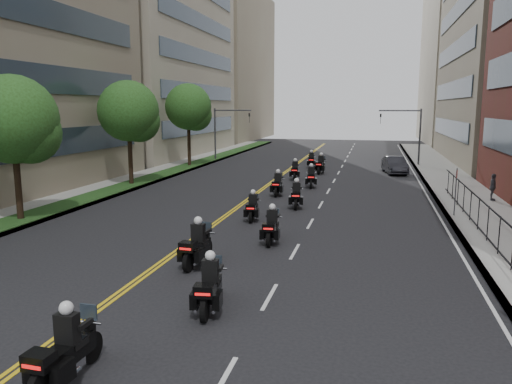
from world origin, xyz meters
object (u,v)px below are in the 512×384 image
motorcycle_0 (65,352)px  motorcycle_8 (295,171)px  motorcycle_1 (210,288)px  pedestrian_c (493,187)px  motorcycle_2 (197,247)px  motorcycle_3 (272,228)px  motorcycle_4 (253,208)px  motorcycle_9 (321,165)px  motorcycle_5 (296,196)px  motorcycle_7 (311,178)px  motorcycle_6 (278,185)px  motorcycle_10 (311,161)px  parked_sedan (395,165)px

motorcycle_0 → motorcycle_8: motorcycle_0 is taller
motorcycle_1 → pedestrian_c: size_ratio=1.45×
motorcycle_2 → motorcycle_8: size_ratio=1.07×
motorcycle_3 → pedestrian_c: (11.27, 11.92, 0.30)m
motorcycle_1 → motorcycle_8: size_ratio=1.03×
motorcycle_8 → motorcycle_4: bearing=-95.0°
motorcycle_9 → motorcycle_0: bearing=-87.9°
motorcycle_5 → motorcycle_7: motorcycle_7 is taller
pedestrian_c → motorcycle_4: bearing=130.6°
motorcycle_2 → motorcycle_1: bearing=-61.7°
motorcycle_6 → pedestrian_c: pedestrian_c is taller
motorcycle_5 → motorcycle_9: (-0.19, 15.22, 0.04)m
motorcycle_0 → motorcycle_9: (1.72, 34.82, 0.02)m
motorcycle_6 → motorcycle_8: 7.52m
motorcycle_2 → motorcycle_4: (0.24, 7.70, -0.09)m
motorcycle_1 → motorcycle_2: size_ratio=0.96×
motorcycle_1 → motorcycle_7: (0.07, 22.88, -0.01)m
motorcycle_4 → motorcycle_7: size_ratio=0.92×
motorcycle_2 → motorcycle_9: bearing=89.7°
motorcycle_3 → motorcycle_9: size_ratio=0.92×
motorcycle_7 → motorcycle_9: motorcycle_9 is taller
motorcycle_1 → motorcycle_6: size_ratio=1.01×
motorcycle_7 → motorcycle_8: bearing=109.1°
motorcycle_3 → motorcycle_6: size_ratio=0.98×
motorcycle_1 → motorcycle_3: 7.55m
motorcycle_9 → pedestrian_c: (11.58, -11.04, 0.25)m
motorcycle_6 → motorcycle_9: (1.63, 11.47, 0.04)m
motorcycle_0 → motorcycle_3: size_ratio=1.05×
motorcycle_1 → pedestrian_c: bearing=52.0°
motorcycle_0 → motorcycle_10: motorcycle_0 is taller
motorcycle_2 → motorcycle_8: (0.10, 22.70, -0.05)m
motorcycle_1 → motorcycle_4: size_ratio=1.10×
motorcycle_8 → motorcycle_10: motorcycle_10 is taller
motorcycle_8 → parked_sedan: size_ratio=0.51×
motorcycle_1 → motorcycle_10: size_ratio=1.01×
motorcycle_0 → motorcycle_8: (0.07, 30.87, -0.03)m
motorcycle_3 → motorcycle_0: bearing=-102.3°
parked_sedan → motorcycle_5: bearing=-119.4°
motorcycle_7 → motorcycle_8: motorcycle_7 is taller
motorcycle_6 → motorcycle_5: bearing=-67.1°
motorcycle_1 → pedestrian_c: pedestrian_c is taller
motorcycle_3 → motorcycle_6: 11.66m
motorcycle_9 → motorcycle_4: bearing=-89.6°
motorcycle_10 → pedestrian_c: 19.78m
motorcycle_5 → motorcycle_10: 19.24m
motorcycle_1 → pedestrian_c: (11.54, 19.46, 0.28)m
motorcycle_2 → motorcycle_5: motorcycle_2 is taller
motorcycle_10 → pedestrian_c: size_ratio=1.43×
motorcycle_3 → parked_sedan: 25.26m
motorcycle_0 → motorcycle_6: motorcycle_0 is taller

